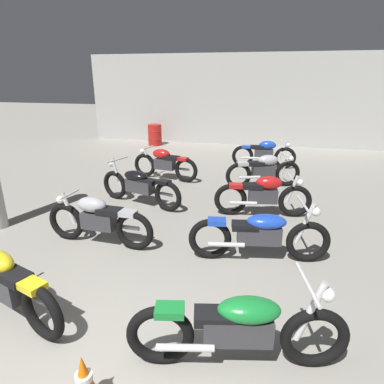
% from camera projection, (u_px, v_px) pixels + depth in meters
% --- Properties ---
extents(back_wall, '(12.68, 0.24, 3.60)m').
position_uv_depth(back_wall, '(237.00, 100.00, 13.55)').
color(back_wall, '#B2B2AD').
rests_on(back_wall, ground).
extents(motorcycle_left_row_0, '(1.90, 0.77, 0.88)m').
position_uv_depth(motorcycle_left_row_0, '(6.00, 283.00, 3.86)').
color(motorcycle_left_row_0, black).
rests_on(motorcycle_left_row_0, ground).
extents(motorcycle_left_row_1, '(1.97, 0.48, 0.88)m').
position_uv_depth(motorcycle_left_row_1, '(98.00, 219.00, 5.58)').
color(motorcycle_left_row_1, black).
rests_on(motorcycle_left_row_1, ground).
extents(motorcycle_left_row_2, '(2.10, 0.89, 0.97)m').
position_uv_depth(motorcycle_left_row_2, '(139.00, 185.00, 7.34)').
color(motorcycle_left_row_2, black).
rests_on(motorcycle_left_row_2, ground).
extents(motorcycle_left_row_3, '(1.95, 0.58, 0.88)m').
position_uv_depth(motorcycle_left_row_3, '(164.00, 163.00, 9.15)').
color(motorcycle_left_row_3, black).
rests_on(motorcycle_left_row_3, ground).
extents(motorcycle_right_row_0, '(2.14, 0.79, 0.97)m').
position_uv_depth(motorcycle_right_row_0, '(239.00, 327.00, 3.19)').
color(motorcycle_right_row_0, black).
rests_on(motorcycle_right_row_0, ground).
extents(motorcycle_right_row_1, '(2.16, 0.73, 0.97)m').
position_uv_depth(motorcycle_right_row_1, '(260.00, 234.00, 5.09)').
color(motorcycle_right_row_1, black).
rests_on(motorcycle_right_row_1, ground).
extents(motorcycle_right_row_2, '(1.96, 0.59, 0.88)m').
position_uv_depth(motorcycle_right_row_2, '(263.00, 195.00, 6.73)').
color(motorcycle_right_row_2, black).
rests_on(motorcycle_right_row_2, ground).
extents(motorcycle_right_row_3, '(1.88, 0.81, 0.88)m').
position_uv_depth(motorcycle_right_row_3, '(264.00, 170.00, 8.50)').
color(motorcycle_right_row_3, black).
rests_on(motorcycle_right_row_3, ground).
extents(motorcycle_right_row_4, '(1.97, 0.48, 0.88)m').
position_uv_depth(motorcycle_right_row_4, '(264.00, 153.00, 10.36)').
color(motorcycle_right_row_4, black).
rests_on(motorcycle_right_row_4, ground).
extents(oil_drum, '(0.59, 0.59, 0.85)m').
position_uv_depth(oil_drum, '(155.00, 135.00, 13.75)').
color(oil_drum, red).
rests_on(oil_drum, ground).
extents(traffic_cone, '(0.32, 0.32, 0.54)m').
position_uv_depth(traffic_cone, '(84.00, 382.00, 2.84)').
color(traffic_cone, orange).
rests_on(traffic_cone, ground).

